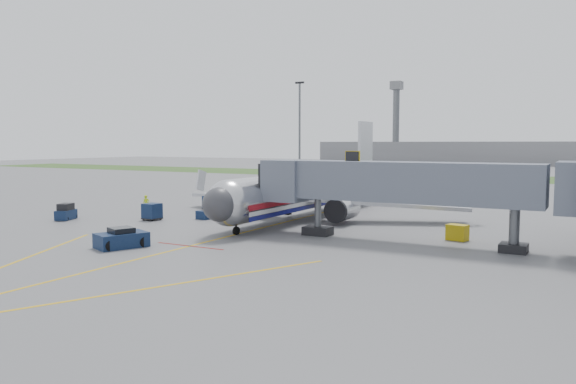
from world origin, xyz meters
The scene contains 16 objects.
ground centered at (0.00, 0.00, 0.00)m, with size 400.00×400.00×0.00m, color #565659.
grass_strip centered at (0.00, 90.00, 0.01)m, with size 300.00×25.00×0.01m, color #2D4C1E.
apron_markings centered at (0.00, -7.40, 0.00)m, with size 21.52×50.00×0.01m.
airliner centered at (0.00, 15.25, 2.65)m, with size 32.10×35.67×10.25m.
jet_bridge centered at (12.86, 5.00, 4.47)m, with size 25.30×4.00×6.90m.
light_mast_left centered at (-30.00, 70.00, 10.78)m, with size 2.00×0.44×20.40m.
distant_terminal centered at (-10.00, 170.00, 4.00)m, with size 120.00×14.00×8.00m, color slate.
control_tower centered at (-40.00, 165.00, 17.33)m, with size 4.00×4.00×30.00m.
pushback_tug centered at (-4.00, -6.77, 0.61)m, with size 3.28×4.03×1.45m.
baggage_tug centered at (-19.58, 1.22, 0.71)m, with size 1.97×2.59×1.62m.
baggage_cart_a centered at (-12.06, 5.15, 0.83)m, with size 1.59×1.59×1.64m.
baggage_cart_b centered at (-12.12, 14.75, 0.81)m, with size 1.58×1.58×1.59m.
baggage_cart_c centered at (-12.71, 16.97, 0.84)m, with size 1.56×1.56×1.65m.
belt_loader centered at (-7.92, 9.34, 0.49)m, with size 1.66×4.11×1.96m.
ground_power_cart centered at (16.54, 8.00, 0.60)m, with size 1.71×1.33×1.22m.
ramp_worker centered at (-16.40, 9.00, 0.97)m, with size 0.71×0.46×1.94m, color #AED118.
Camera 1 is at (25.88, -35.90, 7.51)m, focal length 35.00 mm.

